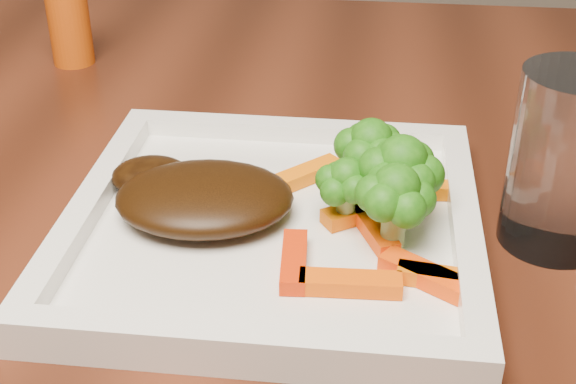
# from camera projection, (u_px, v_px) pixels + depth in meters

# --- Properties ---
(plate) EXTENTS (0.27, 0.27, 0.01)m
(plate) POSITION_uv_depth(u_px,v_px,m) (273.00, 231.00, 0.54)
(plate) COLOR white
(plate) RESTS_ON dining_table
(steak) EXTENTS (0.13, 0.10, 0.03)m
(steak) POSITION_uv_depth(u_px,v_px,m) (205.00, 198.00, 0.53)
(steak) COLOR black
(steak) RESTS_ON plate
(broccoli_0) EXTENTS (0.07, 0.07, 0.07)m
(broccoli_0) POSITION_uv_depth(u_px,v_px,m) (370.00, 153.00, 0.55)
(broccoli_0) COLOR #127016
(broccoli_0) RESTS_ON plate
(broccoli_1) EXTENTS (0.06, 0.06, 0.06)m
(broccoli_1) POSITION_uv_depth(u_px,v_px,m) (400.00, 183.00, 0.52)
(broccoli_1) COLOR #236310
(broccoli_1) RESTS_ON plate
(broccoli_2) EXTENTS (0.07, 0.07, 0.06)m
(broccoli_2) POSITION_uv_depth(u_px,v_px,m) (395.00, 208.00, 0.50)
(broccoli_2) COLOR #275B0F
(broccoli_2) RESTS_ON plate
(broccoli_3) EXTENTS (0.05, 0.05, 0.06)m
(broccoli_3) POSITION_uv_depth(u_px,v_px,m) (347.00, 183.00, 0.52)
(broccoli_3) COLOR #275F0F
(broccoli_3) RESTS_ON plate
(carrot_0) EXTENTS (0.06, 0.02, 0.01)m
(carrot_0) POSITION_uv_depth(u_px,v_px,m) (351.00, 283.00, 0.47)
(carrot_0) COLOR #F05203
(carrot_0) RESTS_ON plate
(carrot_1) EXTENTS (0.05, 0.02, 0.01)m
(carrot_1) POSITION_uv_depth(u_px,v_px,m) (439.00, 277.00, 0.47)
(carrot_1) COLOR #E26003
(carrot_1) RESTS_ON plate
(carrot_2) EXTENTS (0.02, 0.06, 0.01)m
(carrot_2) POSITION_uv_depth(u_px,v_px,m) (294.00, 261.00, 0.49)
(carrot_2) COLOR red
(carrot_2) RESTS_ON plate
(carrot_3) EXTENTS (0.05, 0.02, 0.01)m
(carrot_3) POSITION_uv_depth(u_px,v_px,m) (431.00, 190.00, 0.56)
(carrot_3) COLOR orange
(carrot_3) RESTS_ON plate
(carrot_4) EXTENTS (0.05, 0.05, 0.01)m
(carrot_4) POSITION_uv_depth(u_px,v_px,m) (307.00, 174.00, 0.58)
(carrot_4) COLOR #FF7104
(carrot_4) RESTS_ON plate
(carrot_5) EXTENTS (0.03, 0.05, 0.01)m
(carrot_5) POSITION_uv_depth(u_px,v_px,m) (375.00, 230.00, 0.52)
(carrot_5) COLOR #FD4804
(carrot_5) RESTS_ON plate
(carrot_6) EXTENTS (0.06, 0.05, 0.01)m
(carrot_6) POSITION_uv_depth(u_px,v_px,m) (365.00, 210.00, 0.54)
(carrot_6) COLOR #DA5B03
(carrot_6) RESTS_ON plate
(spice_shaker) EXTENTS (0.05, 0.05, 0.09)m
(spice_shaker) POSITION_uv_depth(u_px,v_px,m) (69.00, 19.00, 0.79)
(spice_shaker) COLOR #C84B0B
(spice_shaker) RESTS_ON dining_table
(drinking_glass) EXTENTS (0.08, 0.08, 0.12)m
(drinking_glass) POSITION_uv_depth(u_px,v_px,m) (566.00, 161.00, 0.51)
(drinking_glass) COLOR silver
(drinking_glass) RESTS_ON dining_table
(carrot_7) EXTENTS (0.06, 0.05, 0.01)m
(carrot_7) POSITION_uv_depth(u_px,v_px,m) (428.00, 276.00, 0.48)
(carrot_7) COLOR #F44003
(carrot_7) RESTS_ON plate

